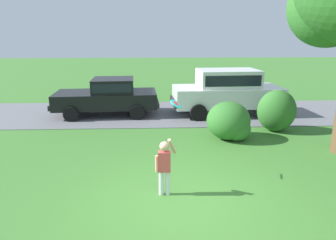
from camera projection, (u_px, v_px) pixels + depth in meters
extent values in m
plane|color=#3D752D|center=(180.00, 203.00, 6.13)|extent=(80.00, 80.00, 0.00)
cube|color=slate|center=(167.00, 113.00, 13.15)|extent=(28.00, 4.40, 0.02)
ellipsoid|color=#33702B|center=(330.00, 6.00, 8.50)|extent=(2.34, 2.34, 2.34)
ellipsoid|color=#33702B|center=(228.00, 121.00, 9.76)|extent=(1.41, 1.36, 1.25)
ellipsoid|color=#33702B|center=(237.00, 129.00, 9.68)|extent=(0.88, 0.88, 0.80)
ellipsoid|color=#33702B|center=(277.00, 111.00, 10.56)|extent=(1.36, 1.12, 1.48)
cube|color=black|center=(106.00, 99.00, 12.71)|extent=(4.30, 2.09, 0.64)
cube|color=black|center=(113.00, 85.00, 12.58)|extent=(1.78, 1.72, 0.56)
cube|color=black|center=(113.00, 85.00, 12.58)|extent=(1.64, 1.73, 0.34)
cylinder|color=black|center=(71.00, 114.00, 11.79)|extent=(0.61, 0.26, 0.60)
cylinder|color=black|center=(80.00, 104.00, 13.59)|extent=(0.61, 0.26, 0.60)
cylinder|color=black|center=(137.00, 113.00, 12.05)|extent=(0.61, 0.26, 0.60)
cylinder|color=black|center=(137.00, 102.00, 13.84)|extent=(0.61, 0.26, 0.60)
cube|color=black|center=(55.00, 104.00, 12.55)|extent=(0.23, 1.75, 0.20)
cube|color=black|center=(157.00, 102.00, 12.97)|extent=(0.23, 1.75, 0.20)
cube|color=white|center=(227.00, 96.00, 12.78)|extent=(4.60, 2.09, 0.80)
cube|color=white|center=(228.00, 78.00, 12.57)|extent=(2.56, 1.76, 0.72)
cube|color=black|center=(228.00, 78.00, 12.57)|extent=(2.37, 1.76, 0.43)
cylinder|color=black|center=(199.00, 113.00, 11.87)|extent=(0.69, 0.26, 0.68)
cylinder|color=black|center=(191.00, 102.00, 13.67)|extent=(0.69, 0.26, 0.68)
cylinder|color=black|center=(266.00, 111.00, 12.13)|extent=(0.69, 0.26, 0.68)
cylinder|color=black|center=(250.00, 101.00, 13.93)|extent=(0.69, 0.26, 0.68)
cube|color=black|center=(174.00, 102.00, 12.62)|extent=(0.22, 1.75, 0.20)
cube|color=black|center=(278.00, 99.00, 13.05)|extent=(0.22, 1.75, 0.20)
cylinder|color=white|center=(161.00, 183.00, 6.40)|extent=(0.10, 0.10, 0.55)
cylinder|color=white|center=(168.00, 183.00, 6.40)|extent=(0.10, 0.10, 0.55)
cube|color=#DB4C4C|center=(164.00, 161.00, 6.26)|extent=(0.26, 0.17, 0.44)
sphere|color=tan|center=(164.00, 146.00, 6.17)|extent=(0.20, 0.20, 0.20)
cylinder|color=tan|center=(172.00, 146.00, 6.22)|extent=(0.20, 0.23, 0.39)
cylinder|color=tan|center=(157.00, 164.00, 6.27)|extent=(0.07, 0.07, 0.36)
cylinder|color=#1EB7B2|center=(176.00, 104.00, 6.74)|extent=(0.28, 0.28, 0.22)
cylinder|color=red|center=(176.00, 104.00, 6.74)|extent=(0.16, 0.16, 0.14)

